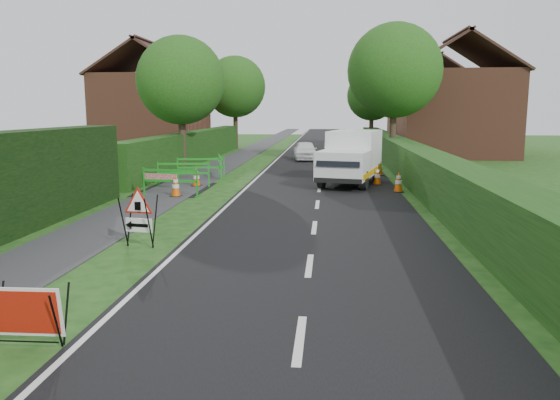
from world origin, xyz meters
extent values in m
plane|color=#174012|center=(0.00, 0.00, 0.00)|extent=(120.00, 120.00, 0.00)
cube|color=black|center=(2.50, 35.00, 0.00)|extent=(6.00, 90.00, 0.02)
cube|color=#2D2D30|center=(-3.00, 35.00, 0.01)|extent=(2.00, 90.00, 0.02)
cube|color=#14380F|center=(-5.00, 22.00, 0.00)|extent=(1.00, 24.00, 1.80)
cube|color=#14380F|center=(6.50, 16.00, 0.00)|extent=(1.20, 50.00, 1.50)
cube|color=brown|center=(-10.00, 30.00, 2.75)|extent=(7.00, 7.00, 5.50)
cube|color=#331E19|center=(-11.75, 30.00, 6.59)|extent=(4.00, 7.40, 2.58)
cube|color=#331E19|center=(-8.25, 30.00, 6.59)|extent=(4.00, 7.40, 2.58)
cube|color=#331E19|center=(-10.00, 30.00, 7.69)|extent=(0.25, 7.40, 0.18)
cube|color=brown|center=(11.00, 28.00, 2.75)|extent=(7.00, 7.00, 5.50)
cube|color=#331E19|center=(9.25, 28.00, 6.59)|extent=(4.00, 7.40, 2.58)
cube|color=#331E19|center=(12.75, 28.00, 6.59)|extent=(4.00, 7.40, 2.58)
cube|color=#331E19|center=(11.00, 28.00, 7.69)|extent=(0.25, 7.40, 0.18)
cube|color=brown|center=(12.00, 42.00, 2.75)|extent=(7.00, 7.00, 5.50)
cube|color=#331E19|center=(10.25, 42.00, 6.59)|extent=(4.00, 7.40, 2.58)
cube|color=#331E19|center=(13.75, 42.00, 6.59)|extent=(4.00, 7.40, 2.58)
cube|color=#331E19|center=(12.00, 42.00, 7.69)|extent=(0.25, 7.40, 0.18)
cylinder|color=#2D2116|center=(-4.60, 18.00, 1.31)|extent=(0.36, 0.36, 2.62)
sphere|color=#223E10|center=(-4.60, 18.00, 4.50)|extent=(4.40, 4.40, 4.40)
cylinder|color=#2D2116|center=(6.40, 22.00, 1.49)|extent=(0.36, 0.36, 2.97)
sphere|color=#223E10|center=(6.40, 22.00, 5.18)|extent=(5.20, 5.20, 5.20)
cylinder|color=#2D2116|center=(-4.60, 34.00, 1.40)|extent=(0.36, 0.36, 2.80)
sphere|color=#223E10|center=(-4.60, 34.00, 4.84)|extent=(4.80, 4.80, 4.80)
cylinder|color=#2D2116|center=(6.40, 38.00, 1.22)|extent=(0.36, 0.36, 2.45)
sphere|color=#223E10|center=(6.40, 38.00, 4.23)|extent=(4.20, 4.20, 4.20)
cylinder|color=black|center=(-1.42, -2.84, 0.40)|extent=(0.03, 0.27, 0.77)
cylinder|color=black|center=(-0.52, -3.11, 0.40)|extent=(0.03, 0.27, 0.77)
cylinder|color=black|center=(-0.53, -2.82, 0.40)|extent=(0.03, 0.27, 0.77)
cylinder|color=black|center=(-0.97, -3.13, 0.13)|extent=(0.95, 0.04, 0.02)
cube|color=white|center=(-0.97, -2.99, 0.47)|extent=(0.95, 0.13, 0.67)
cube|color=#B11A0C|center=(-0.97, -3.00, 0.47)|extent=(0.86, 0.11, 0.58)
cylinder|color=black|center=(-1.62, 2.04, 0.59)|extent=(0.09, 0.35, 1.14)
cylinder|color=black|center=(-1.57, 2.33, 0.59)|extent=(0.09, 0.35, 1.14)
cylinder|color=black|center=(-1.01, 1.94, 0.59)|extent=(0.09, 0.35, 1.14)
cylinder|color=black|center=(-0.97, 2.23, 0.59)|extent=(0.09, 0.35, 1.14)
cube|color=white|center=(-1.30, 2.11, 0.51)|extent=(0.63, 0.12, 0.31)
cube|color=black|center=(-1.30, 2.10, 0.51)|extent=(0.45, 0.08, 0.07)
cone|color=black|center=(-1.54, 2.14, 0.51)|extent=(0.17, 0.21, 0.18)
cube|color=black|center=(-1.30, 2.09, 0.94)|extent=(0.14, 0.03, 0.18)
cube|color=silver|center=(3.93, 13.87, 1.28)|extent=(2.49, 3.32, 1.78)
cube|color=silver|center=(3.40, 11.67, 0.93)|extent=(2.24, 2.30, 1.09)
cube|color=black|center=(3.19, 10.77, 1.20)|extent=(1.63, 0.58, 0.50)
cube|color=#E5A70C|center=(2.82, 13.24, 0.57)|extent=(1.07, 4.45, 0.22)
cube|color=#E5A70C|center=(4.63, 12.81, 0.57)|extent=(1.07, 4.45, 0.22)
cube|color=black|center=(3.19, 10.78, 0.44)|extent=(1.79, 0.53, 0.18)
cylinder|color=black|center=(2.58, 11.82, 0.37)|extent=(0.39, 0.77, 0.74)
cylinder|color=black|center=(4.20, 11.43, 0.37)|extent=(0.39, 0.77, 0.74)
cylinder|color=black|center=(3.27, 14.71, 0.37)|extent=(0.39, 0.77, 0.74)
cylinder|color=black|center=(4.89, 14.33, 0.37)|extent=(0.39, 0.77, 0.74)
cube|color=black|center=(5.44, 11.10, 0.02)|extent=(0.38, 0.38, 0.04)
cone|color=#E35407|center=(5.44, 11.10, 0.42)|extent=(0.32, 0.32, 0.75)
cylinder|color=white|center=(5.44, 11.10, 0.38)|extent=(0.25, 0.25, 0.14)
cylinder|color=white|center=(5.44, 11.10, 0.56)|extent=(0.17, 0.17, 0.10)
cube|color=black|center=(4.82, 13.05, 0.02)|extent=(0.38, 0.38, 0.04)
cone|color=#E35407|center=(4.82, 13.05, 0.42)|extent=(0.32, 0.32, 0.75)
cylinder|color=white|center=(4.82, 13.05, 0.38)|extent=(0.25, 0.25, 0.14)
cylinder|color=white|center=(4.82, 13.05, 0.56)|extent=(0.17, 0.17, 0.10)
cube|color=black|center=(5.22, 16.36, 0.02)|extent=(0.38, 0.38, 0.04)
cone|color=#E35407|center=(5.22, 16.36, 0.42)|extent=(0.32, 0.32, 0.75)
cylinder|color=white|center=(5.22, 16.36, 0.38)|extent=(0.25, 0.25, 0.14)
cylinder|color=white|center=(5.22, 16.36, 0.56)|extent=(0.17, 0.17, 0.10)
cube|color=black|center=(-2.51, 9.28, 0.02)|extent=(0.38, 0.38, 0.04)
cone|color=#E35407|center=(-2.51, 9.28, 0.42)|extent=(0.32, 0.32, 0.75)
cylinder|color=white|center=(-2.51, 9.28, 0.38)|extent=(0.25, 0.25, 0.14)
cylinder|color=white|center=(-2.51, 9.28, 0.56)|extent=(0.17, 0.17, 0.10)
cube|color=black|center=(-2.43, 11.95, 0.02)|extent=(0.38, 0.38, 0.04)
cone|color=#E35407|center=(-2.43, 11.95, 0.42)|extent=(0.32, 0.32, 0.75)
cylinder|color=white|center=(-2.43, 11.95, 0.38)|extent=(0.25, 0.25, 0.14)
cylinder|color=white|center=(-2.43, 11.95, 0.56)|extent=(0.17, 0.17, 0.10)
cube|color=#18851B|center=(-3.72, 9.48, 0.50)|extent=(0.06, 0.06, 1.00)
cube|color=#18851B|center=(-1.74, 9.26, 0.50)|extent=(0.06, 0.06, 1.00)
cube|color=#18851B|center=(-2.73, 9.37, 0.92)|extent=(1.99, 0.27, 0.08)
cube|color=#18851B|center=(-2.73, 9.37, 0.55)|extent=(1.99, 0.27, 0.08)
cube|color=#18851B|center=(-3.72, 9.48, 0.02)|extent=(0.10, 0.35, 0.04)
cube|color=#18851B|center=(-1.74, 9.26, 0.02)|extent=(0.10, 0.35, 0.04)
cube|color=#18851B|center=(-3.88, 11.62, 0.50)|extent=(0.06, 0.06, 1.00)
cube|color=#18851B|center=(-1.90, 11.87, 0.50)|extent=(0.06, 0.06, 1.00)
cube|color=#18851B|center=(-2.89, 11.75, 0.92)|extent=(1.99, 0.30, 0.08)
cube|color=#18851B|center=(-2.89, 11.75, 0.55)|extent=(1.99, 0.30, 0.08)
cube|color=#18851B|center=(-3.88, 11.62, 0.02)|extent=(0.10, 0.35, 0.04)
cube|color=#18851B|center=(-1.90, 11.87, 0.02)|extent=(0.10, 0.35, 0.04)
cube|color=#18851B|center=(-3.69, 13.77, 0.50)|extent=(0.06, 0.06, 1.00)
cube|color=#18851B|center=(-1.72, 14.10, 0.50)|extent=(0.06, 0.06, 1.00)
cube|color=#18851B|center=(-2.70, 13.93, 0.92)|extent=(1.98, 0.38, 0.08)
cube|color=#18851B|center=(-2.70, 13.93, 0.55)|extent=(1.98, 0.38, 0.08)
cube|color=#18851B|center=(-3.69, 13.77, 0.02)|extent=(0.12, 0.36, 0.04)
cube|color=#18851B|center=(-1.72, 14.10, 0.02)|extent=(0.12, 0.36, 0.04)
cube|color=#18851B|center=(-1.83, 14.01, 0.50)|extent=(0.06, 0.06, 1.00)
cube|color=#18851B|center=(-2.31, 15.95, 0.50)|extent=(0.06, 0.06, 1.00)
cube|color=#18851B|center=(-2.07, 14.98, 0.92)|extent=(0.54, 1.95, 0.08)
cube|color=#18851B|center=(-2.07, 14.98, 0.55)|extent=(0.54, 1.95, 0.08)
cube|color=#18851B|center=(-1.83, 14.01, 0.02)|extent=(0.35, 0.14, 0.04)
cube|color=#18851B|center=(-2.31, 15.95, 0.02)|extent=(0.35, 0.14, 0.04)
cube|color=red|center=(-3.70, 11.27, 0.00)|extent=(1.46, 0.41, 0.25)
imported|color=white|center=(1.40, 24.02, 0.58)|extent=(1.66, 3.50, 1.16)
camera|label=1|loc=(2.85, -9.31, 3.01)|focal=35.00mm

